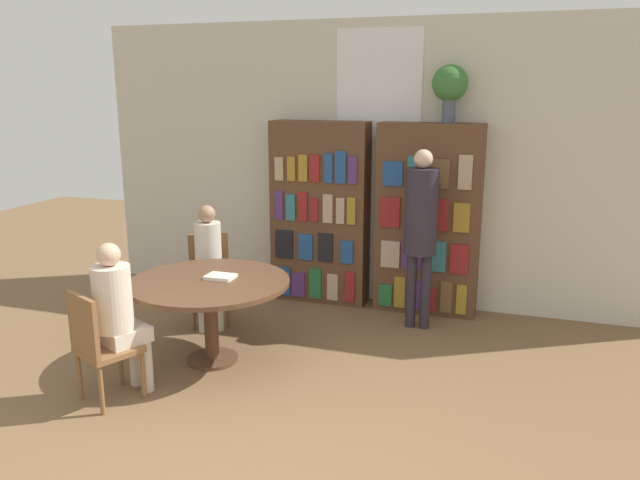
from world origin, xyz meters
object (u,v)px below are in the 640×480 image
at_px(chair_near_camera, 98,343).
at_px(reading_table, 210,292).
at_px(flower_vase, 450,85).
at_px(librarian_standing, 421,220).
at_px(bookshelf_left, 320,213).
at_px(seated_reader_left, 209,260).
at_px(bookshelf_right, 428,220).
at_px(seated_reader_right, 118,310).
at_px(chair_left_side, 209,274).

bearing_deg(chair_near_camera, reading_table, 90.00).
distance_m(flower_vase, chair_near_camera, 3.95).
bearing_deg(librarian_standing, bookshelf_left, 157.02).
bearing_deg(seated_reader_left, bookshelf_right, -178.95).
bearing_deg(reading_table, flower_vase, 47.33).
bearing_deg(librarian_standing, flower_vase, 73.77).
distance_m(flower_vase, librarian_standing, 1.36).
xyz_separation_m(bookshelf_left, bookshelf_right, (1.17, -0.00, -0.00)).
xyz_separation_m(flower_vase, seated_reader_right, (-2.06, -2.61, -1.64)).
distance_m(flower_vase, seated_reader_right, 3.71).
bearing_deg(bookshelf_right, seated_reader_right, -126.25).
relative_size(bookshelf_right, seated_reader_left, 1.63).
height_order(flower_vase, reading_table, flower_vase).
bearing_deg(chair_left_side, librarian_standing, 163.78).
relative_size(chair_left_side, seated_reader_right, 0.72).
relative_size(seated_reader_right, librarian_standing, 0.69).
distance_m(chair_near_camera, librarian_standing, 3.07).
bearing_deg(bookshelf_left, reading_table, -101.46).
height_order(bookshelf_left, chair_left_side, bookshelf_left).
relative_size(flower_vase, chair_near_camera, 0.64).
height_order(bookshelf_left, chair_near_camera, bookshelf_left).
height_order(reading_table, chair_left_side, chair_left_side).
height_order(bookshelf_right, seated_reader_right, bookshelf_right).
height_order(chair_near_camera, chair_left_side, same).
bearing_deg(chair_near_camera, bookshelf_left, 99.05).
height_order(chair_near_camera, seated_reader_left, seated_reader_left).
relative_size(chair_near_camera, chair_left_side, 1.00).
bearing_deg(librarian_standing, chair_near_camera, -131.39).
bearing_deg(seated_reader_left, chair_near_camera, 60.15).
relative_size(bookshelf_left, flower_vase, 3.52).
bearing_deg(chair_left_side, flower_vase, 174.95).
height_order(chair_left_side, seated_reader_right, seated_reader_right).
bearing_deg(bookshelf_right, librarian_standing, -88.99).
relative_size(chair_left_side, seated_reader_left, 0.72).
bearing_deg(reading_table, seated_reader_left, 118.61).
xyz_separation_m(bookshelf_right, chair_left_side, (-2.03, -0.95, -0.50)).
height_order(bookshelf_right, chair_left_side, bookshelf_right).
relative_size(bookshelf_left, bookshelf_right, 1.00).
bearing_deg(seated_reader_right, chair_near_camera, -90.00).
xyz_separation_m(chair_near_camera, seated_reader_left, (0.04, 1.65, 0.20)).
distance_m(flower_vase, reading_table, 3.03).
relative_size(seated_reader_left, seated_reader_right, 1.00).
distance_m(bookshelf_left, seated_reader_left, 1.39).
bearing_deg(reading_table, bookshelf_left, 78.54).
distance_m(chair_near_camera, seated_reader_left, 1.66).
distance_m(bookshelf_left, seated_reader_right, 2.72).
distance_m(reading_table, seated_reader_right, 0.84).
relative_size(reading_table, chair_left_side, 1.56).
distance_m(seated_reader_left, seated_reader_right, 1.49).
bearing_deg(reading_table, chair_near_camera, -115.39).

